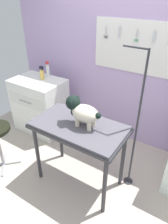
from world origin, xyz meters
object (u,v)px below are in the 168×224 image
at_px(spray_bottle_short, 42,74).
at_px(dog, 82,111).
at_px(grooming_arm, 135,132).
at_px(counter_left, 40,105).
at_px(grooming_table, 79,132).

bearing_deg(spray_bottle_short, dog, -29.91).
xyz_separation_m(grooming_arm, spray_bottle_short, (-1.66, 0.39, 0.19)).
height_order(counter_left, spray_bottle_short, spray_bottle_short).
xyz_separation_m(grooming_table, dog, (0.02, 0.02, 0.26)).
relative_size(grooming_table, grooming_arm, 0.62).
bearing_deg(dog, grooming_table, -132.85).
relative_size(grooming_arm, dog, 3.81).
bearing_deg(grooming_arm, counter_left, 169.67).
relative_size(grooming_arm, counter_left, 1.88).
relative_size(dog, counter_left, 0.49).
relative_size(grooming_arm, spray_bottle_short, 8.16).
height_order(grooming_table, dog, dog).
distance_m(grooming_table, spray_bottle_short, 1.35).
bearing_deg(counter_left, spray_bottle_short, 61.05).
bearing_deg(grooming_table, grooming_arm, 30.20).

